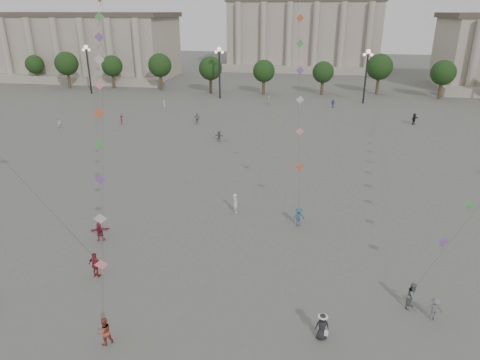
# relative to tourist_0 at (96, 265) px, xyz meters

# --- Properties ---
(ground) EXTENTS (360.00, 360.00, 0.00)m
(ground) POSITION_rel_tourist_0_xyz_m (8.86, -3.51, -0.97)
(ground) COLOR #575552
(ground) RESTS_ON ground
(hall_west) EXTENTS (84.00, 26.22, 17.20)m
(hall_west) POSITION_rel_tourist_0_xyz_m (-66.14, 90.39, 7.45)
(hall_west) COLOR #A09486
(hall_west) RESTS_ON ground
(hall_central) EXTENTS (48.30, 34.30, 35.50)m
(hall_central) POSITION_rel_tourist_0_xyz_m (8.86, 125.71, 13.26)
(hall_central) COLOR #A09486
(hall_central) RESTS_ON ground
(tree_row) EXTENTS (137.12, 5.12, 8.00)m
(tree_row) POSITION_rel_tourist_0_xyz_m (8.86, 74.49, 4.42)
(tree_row) COLOR #3D2F1E
(tree_row) RESTS_ON ground
(lamp_post_far_west) EXTENTS (2.00, 0.90, 10.65)m
(lamp_post_far_west) POSITION_rel_tourist_0_xyz_m (-36.14, 66.49, 6.38)
(lamp_post_far_west) COLOR #262628
(lamp_post_far_west) RESTS_ON ground
(lamp_post_mid_west) EXTENTS (2.00, 0.90, 10.65)m
(lamp_post_mid_west) POSITION_rel_tourist_0_xyz_m (-6.14, 66.49, 6.38)
(lamp_post_mid_west) COLOR #262628
(lamp_post_mid_west) RESTS_ON ground
(lamp_post_mid_east) EXTENTS (2.00, 0.90, 10.65)m
(lamp_post_mid_east) POSITION_rel_tourist_0_xyz_m (23.86, 66.49, 6.38)
(lamp_post_mid_east) COLOR #262628
(lamp_post_mid_east) RESTS_ON ground
(person_crowd_0) EXTENTS (1.04, 0.86, 1.66)m
(person_crowd_0) POSITION_rel_tourist_0_xyz_m (17.68, 61.08, -0.14)
(person_crowd_0) COLOR #384C7E
(person_crowd_0) RESTS_ON ground
(person_crowd_1) EXTENTS (1.12, 1.12, 1.83)m
(person_crowd_1) POSITION_rel_tourist_0_xyz_m (-26.03, 37.33, -0.05)
(person_crowd_1) COLOR silver
(person_crowd_1) RESTS_ON ground
(person_crowd_4) EXTENTS (1.26, 1.67, 1.76)m
(person_crowd_4) POSITION_rel_tourist_0_xyz_m (5.13, 61.08, -0.09)
(person_crowd_4) COLOR silver
(person_crowd_4) RESTS_ON ground
(person_crowd_6) EXTENTS (1.12, 0.81, 1.57)m
(person_crowd_6) POSITION_rel_tourist_0_xyz_m (22.64, -0.53, -0.19)
(person_crowd_6) COLOR slate
(person_crowd_6) RESTS_ON ground
(person_crowd_9) EXTENTS (1.59, 1.64, 1.87)m
(person_crowd_9) POSITION_rel_tourist_0_xyz_m (30.73, 50.18, -0.04)
(person_crowd_9) COLOR black
(person_crowd_9) RESTS_ON ground
(person_crowd_10) EXTENTS (0.63, 0.74, 1.70)m
(person_crowd_10) POSITION_rel_tourist_0_xyz_m (-14.08, 53.62, -0.12)
(person_crowd_10) COLOR silver
(person_crowd_10) RESTS_ON ground
(person_crowd_12) EXTENTS (1.46, 0.67, 1.52)m
(person_crowd_12) POSITION_rel_tourist_0_xyz_m (1.00, 34.67, -0.21)
(person_crowd_12) COLOR slate
(person_crowd_12) RESTS_ON ground
(person_crowd_13) EXTENTS (0.76, 0.83, 1.90)m
(person_crowd_13) POSITION_rel_tourist_0_xyz_m (7.76, 12.07, -0.02)
(person_crowd_13) COLOR silver
(person_crowd_13) RESTS_ON ground
(person_crowd_16) EXTENTS (1.06, 0.45, 1.80)m
(person_crowd_16) POSITION_rel_tourist_0_xyz_m (-4.95, 44.02, -0.07)
(person_crowd_16) COLOR slate
(person_crowd_16) RESTS_ON ground
(person_crowd_17) EXTENTS (0.90, 1.18, 1.62)m
(person_crowd_17) POSITION_rel_tourist_0_xyz_m (-17.12, 41.35, -0.16)
(person_crowd_17) COLOR maroon
(person_crowd_17) RESTS_ON ground
(tourist_0) EXTENTS (1.21, 0.67, 1.94)m
(tourist_0) POSITION_rel_tourist_0_xyz_m (0.00, 0.00, 0.00)
(tourist_0) COLOR maroon
(tourist_0) RESTS_ON ground
(tourist_2) EXTENTS (1.64, 1.07, 1.69)m
(tourist_2) POSITION_rel_tourist_0_xyz_m (-2.20, 4.89, -0.13)
(tourist_2) COLOR #A02B46
(tourist_2) RESTS_ON ground
(kite_flyer_0) EXTENTS (1.04, 1.06, 1.73)m
(kite_flyer_0) POSITION_rel_tourist_0_xyz_m (3.72, -6.06, -0.11)
(kite_flyer_0) COLOR #9F3F2B
(kite_flyer_0) RESTS_ON ground
(kite_flyer_1) EXTENTS (1.28, 1.08, 1.72)m
(kite_flyer_1) POSITION_rel_tourist_0_xyz_m (13.77, 10.42, -0.11)
(kite_flyer_1) COLOR #304D6D
(kite_flyer_1) RESTS_ON ground
(kite_flyer_2) EXTENTS (1.08, 1.12, 1.81)m
(kite_flyer_2) POSITION_rel_tourist_0_xyz_m (21.50, 0.44, -0.06)
(kite_flyer_2) COLOR slate
(kite_flyer_2) RESTS_ON ground
(hat_person) EXTENTS (0.91, 0.68, 1.69)m
(hat_person) POSITION_rel_tourist_0_xyz_m (15.86, -3.42, -0.09)
(hat_person) COLOR black
(hat_person) RESTS_ON ground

